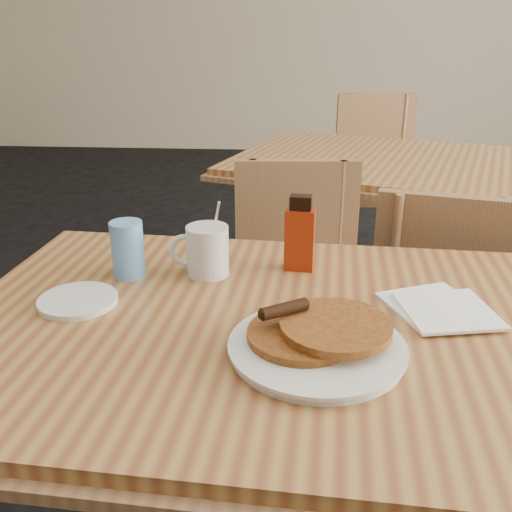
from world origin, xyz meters
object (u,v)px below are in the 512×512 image
(main_table, at_px, (280,341))
(coffee_mug, at_px, (206,250))
(neighbor_table, at_px, (405,169))
(pancake_plate, at_px, (317,341))
(chair_neighbor_near, at_px, (431,299))
(chair_main_far, at_px, (295,276))
(blue_tumbler, at_px, (128,249))
(chair_neighbor_far, at_px, (375,168))
(syrup_bottle, at_px, (300,236))

(main_table, bearing_deg, coffee_mug, 129.69)
(neighbor_table, xyz_separation_m, pancake_plate, (-0.39, -1.45, 0.06))
(chair_neighbor_near, distance_m, pancake_plate, 0.85)
(chair_neighbor_near, bearing_deg, main_table, -110.58)
(chair_main_far, xyz_separation_m, blue_tumbler, (-0.36, -0.54, 0.30))
(main_table, xyz_separation_m, chair_neighbor_near, (0.43, 0.62, -0.21))
(chair_neighbor_far, xyz_separation_m, pancake_plate, (-0.37, -2.16, 0.23))
(chair_main_far, distance_m, blue_tumbler, 0.71)
(chair_neighbor_near, height_order, syrup_bottle, syrup_bottle)
(pancake_plate, bearing_deg, chair_neighbor_near, 63.18)
(coffee_mug, bearing_deg, neighbor_table, 48.89)
(main_table, height_order, chair_neighbor_near, chair_neighbor_near)
(syrup_bottle, bearing_deg, chair_main_far, 96.51)
(syrup_bottle, bearing_deg, blue_tumbler, -164.23)
(blue_tumbler, bearing_deg, neighbor_table, 56.24)
(neighbor_table, height_order, syrup_bottle, syrup_bottle)
(chair_neighbor_near, height_order, coffee_mug, coffee_mug)
(pancake_plate, bearing_deg, coffee_mug, 127.43)
(chair_main_far, height_order, chair_neighbor_near, chair_main_far)
(main_table, bearing_deg, chair_main_far, 87.92)
(neighbor_table, height_order, chair_neighbor_near, chair_neighbor_near)
(pancake_plate, height_order, syrup_bottle, syrup_bottle)
(pancake_plate, xyz_separation_m, syrup_bottle, (-0.03, 0.34, 0.06))
(chair_main_far, xyz_separation_m, coffee_mug, (-0.19, -0.52, 0.29))
(main_table, height_order, chair_neighbor_far, chair_neighbor_far)
(chair_neighbor_far, distance_m, blue_tumbler, 2.05)
(chair_main_far, height_order, chair_neighbor_far, chair_neighbor_far)
(chair_neighbor_far, relative_size, pancake_plate, 3.11)
(chair_neighbor_far, bearing_deg, pancake_plate, -104.69)
(chair_neighbor_far, distance_m, chair_neighbor_near, 1.44)
(neighbor_table, xyz_separation_m, syrup_bottle, (-0.42, -1.11, 0.12))
(main_table, relative_size, chair_main_far, 1.52)
(blue_tumbler, bearing_deg, syrup_bottle, 10.00)
(syrup_bottle, relative_size, blue_tumbler, 1.38)
(blue_tumbler, bearing_deg, main_table, -28.54)
(neighbor_table, relative_size, chair_main_far, 1.82)
(neighbor_table, relative_size, chair_neighbor_far, 1.73)
(chair_main_far, height_order, coffee_mug, coffee_mug)
(blue_tumbler, bearing_deg, chair_main_far, 56.73)
(pancake_plate, xyz_separation_m, coffee_mug, (-0.23, 0.30, 0.04))
(neighbor_table, xyz_separation_m, blue_tumbler, (-0.78, -1.17, 0.10))
(neighbor_table, distance_m, blue_tumbler, 1.41)
(chair_main_far, distance_m, syrup_bottle, 0.57)
(chair_neighbor_far, bearing_deg, neighbor_table, -93.40)
(chair_neighbor_near, bearing_deg, coffee_mug, -130.63)
(chair_main_far, height_order, syrup_bottle, syrup_bottle)
(chair_main_far, relative_size, blue_tumbler, 7.12)
(pancake_plate, xyz_separation_m, blue_tumbler, (-0.39, 0.28, 0.04))
(chair_main_far, height_order, pancake_plate, chair_main_far)
(main_table, relative_size, syrup_bottle, 7.85)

